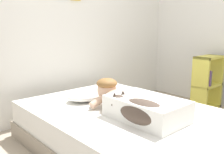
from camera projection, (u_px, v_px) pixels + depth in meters
back_wall at (61, 18)px, 3.10m from camera, size 3.82×0.12×2.50m
bed at (126, 130)px, 2.34m from camera, size 1.42×2.02×0.39m
pillow at (90, 94)px, 2.61m from camera, size 0.52×0.32×0.11m
person_lying at (134, 103)px, 2.15m from camera, size 0.43×0.92×0.27m
dog at (140, 111)px, 1.95m from camera, size 0.26×0.57×0.21m
coffee_cup at (98, 93)px, 2.72m from camera, size 0.12×0.09×0.07m
cell_phone at (146, 128)px, 1.87m from camera, size 0.07×0.14×0.01m
bookshelf at (207, 82)px, 3.46m from camera, size 0.45×0.24×0.75m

